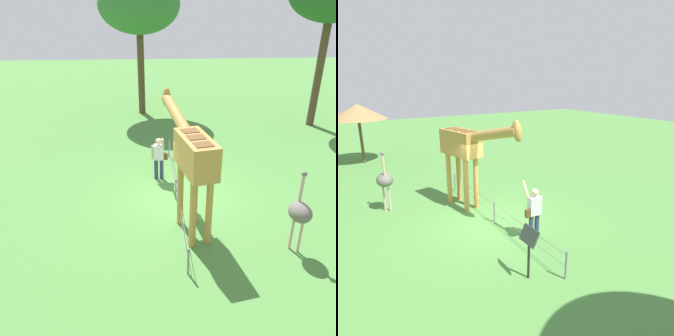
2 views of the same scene
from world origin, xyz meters
TOP-DOWN VIEW (x-y plane):
  - ground_plane at (0.00, 0.00)m, footprint 60.00×60.00m
  - giraffe at (-1.52, -0.08)m, footprint 3.93×1.27m
  - visitor at (1.54, 0.67)m, footprint 0.62×0.59m
  - ostrich at (-2.79, -2.69)m, footprint 0.70×0.56m
  - tree_northeast at (9.89, 1.31)m, footprint 4.23×4.23m
  - info_sign at (3.00, -0.54)m, footprint 0.56×0.21m
  - wire_fence at (0.00, 0.19)m, footprint 7.05×0.05m

SIDE VIEW (x-z plane):
  - ground_plane at x=0.00m, z-range 0.00..0.00m
  - wire_fence at x=0.00m, z-range 0.03..0.78m
  - visitor at x=1.54m, z-range 0.03..1.78m
  - info_sign at x=3.00m, z-range 0.29..1.61m
  - ostrich at x=-2.79m, z-range 0.05..2.30m
  - giraffe at x=-1.52m, z-range 0.53..4.06m
  - tree_northeast at x=9.89m, z-range 2.09..9.32m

